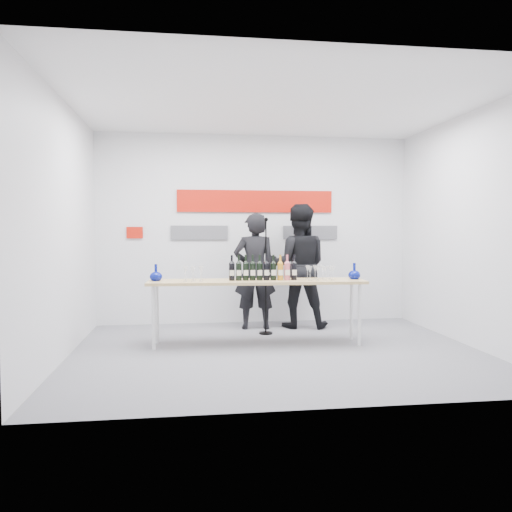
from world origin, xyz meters
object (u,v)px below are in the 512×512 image
Objects in this scene: mic_stand at (266,299)px; presenter_left at (255,271)px; presenter_right at (298,266)px; tasting_table at (257,285)px.

presenter_left is at bearing 96.59° from mic_stand.
presenter_right is at bearing 29.15° from mic_stand.
presenter_left is 0.93× the size of presenter_right.
presenter_right reaches higher than presenter_left.
presenter_right is 0.84m from mic_stand.
tasting_table is 0.72m from mic_stand.
tasting_table is 1.50× the size of presenter_right.
presenter_left reaches higher than tasting_table.
presenter_right is 1.13× the size of mic_stand.
presenter_right reaches higher than tasting_table.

